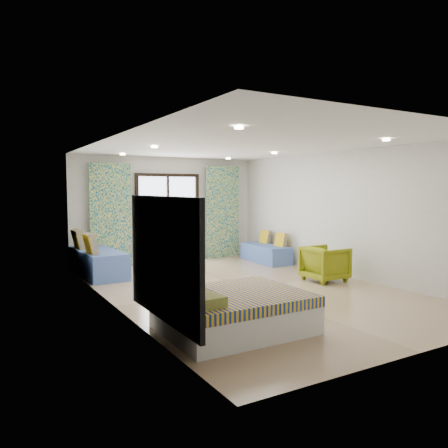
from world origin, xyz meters
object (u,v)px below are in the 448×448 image
daybed_left (97,261)px  daybed_right (266,253)px  armchair (325,262)px  bed (232,311)px  coffee_table (191,259)px

daybed_left → daybed_right: size_ratio=1.26×
daybed_left → armchair: size_ratio=2.59×
bed → daybed_right: 5.56m
bed → coffee_table: (1.22, 3.82, 0.06)m
bed → coffee_table: bearing=72.3°
bed → coffee_table: bed is taller
daybed_left → daybed_right: bearing=-8.4°
daybed_right → coffee_table: bearing=-166.4°
daybed_right → armchair: bearing=-93.8°
daybed_left → daybed_right: 4.25m
daybed_right → coffee_table: 2.41m
bed → daybed_right: bearing=49.8°
daybed_right → coffee_table: daybed_right is taller
armchair → bed: bearing=118.8°
coffee_table → armchair: armchair is taller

